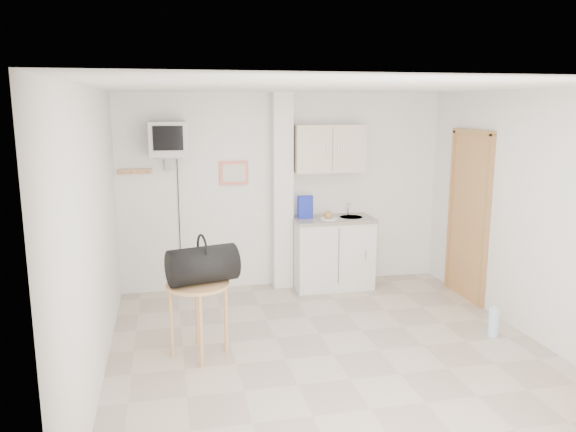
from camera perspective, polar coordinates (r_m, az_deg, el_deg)
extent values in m
plane|color=#B5A792|center=(5.54, 4.61, -13.86)|extent=(4.50, 4.50, 0.00)
cube|color=white|center=(7.28, -0.40, 2.59)|extent=(4.20, 0.04, 2.50)
cube|color=white|center=(3.15, 17.18, -9.76)|extent=(4.20, 0.04, 2.50)
cube|color=white|center=(4.95, -19.10, -2.21)|extent=(0.04, 4.50, 2.50)
cube|color=white|center=(6.09, 24.07, -0.13)|extent=(0.04, 4.50, 2.50)
cube|color=white|center=(5.02, 5.07, 12.94)|extent=(4.20, 4.50, 0.04)
cube|color=white|center=(7.16, -0.61, 2.45)|extent=(0.25, 0.22, 2.50)
cube|color=#E57663|center=(7.12, -5.51, 4.38)|extent=(0.36, 0.03, 0.30)
cube|color=silver|center=(7.11, -5.49, 4.36)|extent=(0.28, 0.01, 0.22)
cube|color=tan|center=(7.06, -15.24, 4.38)|extent=(0.40, 0.05, 0.06)
cube|color=white|center=(7.26, -2.85, 0.15)|extent=(0.15, 0.02, 0.08)
cylinder|color=tan|center=(7.01, -16.48, 4.19)|extent=(0.02, 0.08, 0.02)
cylinder|color=tan|center=(7.01, -15.67, 4.23)|extent=(0.02, 0.08, 0.02)
cylinder|color=tan|center=(7.00, -14.85, 4.26)|extent=(0.02, 0.08, 0.02)
cylinder|color=tan|center=(7.00, -14.03, 4.30)|extent=(0.02, 0.08, 0.02)
cube|color=#A7683B|center=(7.14, 17.86, -0.16)|extent=(0.04, 0.75, 2.00)
cube|color=#9A5C35|center=(7.14, 17.82, -0.16)|extent=(0.06, 0.87, 2.06)
cube|color=silver|center=(7.33, 4.51, -3.86)|extent=(1.00, 0.55, 0.88)
cube|color=gray|center=(7.22, 4.57, -0.33)|extent=(1.03, 0.58, 0.04)
cylinder|color=#B7B7BA|center=(7.30, 6.44, -0.29)|extent=(0.30, 0.30, 0.05)
cylinder|color=#B7B7BA|center=(7.41, 6.11, 0.72)|extent=(0.02, 0.02, 0.16)
cylinder|color=#B7B7BA|center=(7.34, 6.27, 1.21)|extent=(0.02, 0.13, 0.02)
cube|color=beige|center=(7.20, 4.18, 6.87)|extent=(0.90, 0.32, 0.60)
cube|color=#1826AF|center=(7.14, 1.77, 0.92)|extent=(0.19, 0.07, 0.29)
cylinder|color=white|center=(7.11, 4.14, -0.28)|extent=(0.22, 0.22, 0.01)
sphere|color=tan|center=(7.10, 4.15, 0.08)|extent=(0.11, 0.11, 0.11)
cube|color=slate|center=(6.91, -12.04, 5.89)|extent=(0.36, 0.32, 0.02)
cube|color=slate|center=(7.04, -12.02, 5.33)|extent=(0.10, 0.06, 0.20)
cube|color=#B3B2B5|center=(6.82, -12.11, 7.67)|extent=(0.44, 0.42, 0.40)
cube|color=black|center=(6.60, -12.10, 7.74)|extent=(0.34, 0.02, 0.28)
cylinder|color=black|center=(7.18, -10.97, -0.87)|extent=(0.01, 0.01, 1.73)
cylinder|color=tan|center=(5.34, -9.15, -6.91)|extent=(0.59, 0.59, 0.03)
cylinder|color=tan|center=(5.48, -6.32, -10.31)|extent=(0.04, 0.04, 0.68)
cylinder|color=tan|center=(5.70, -9.20, -9.52)|extent=(0.04, 0.04, 0.68)
cylinder|color=tan|center=(5.45, -11.75, -10.59)|extent=(0.04, 0.04, 0.68)
cylinder|color=tan|center=(5.22, -8.84, -11.49)|extent=(0.04, 0.04, 0.68)
cylinder|color=black|center=(5.29, -8.67, -4.94)|extent=(0.70, 0.50, 0.35)
torus|color=black|center=(5.24, -8.72, -3.22)|extent=(0.09, 0.26, 0.26)
cylinder|color=#B4D1F0|center=(6.24, 20.16, -10.14)|extent=(0.11, 0.11, 0.29)
cylinder|color=#B4D1F0|center=(6.18, 20.26, -8.72)|extent=(0.03, 0.03, 0.04)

